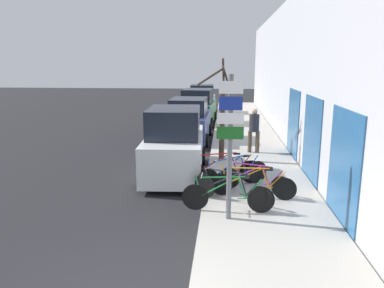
% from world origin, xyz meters
% --- Properties ---
extents(ground_plane, '(80.00, 80.00, 0.00)m').
position_xyz_m(ground_plane, '(0.00, 11.20, 0.00)').
color(ground_plane, black).
extents(sidewalk_curb, '(3.20, 32.00, 0.15)m').
position_xyz_m(sidewalk_curb, '(2.60, 14.00, 0.07)').
color(sidewalk_curb, '#ADA89E').
rests_on(sidewalk_curb, ground).
extents(building_facade, '(0.23, 32.00, 6.50)m').
position_xyz_m(building_facade, '(4.35, 13.91, 3.23)').
color(building_facade, '#BCBCC1').
rests_on(building_facade, ground).
extents(signpost, '(0.60, 0.14, 3.33)m').
position_xyz_m(signpost, '(1.66, 3.25, 1.99)').
color(signpost, '#595B60').
rests_on(signpost, sidewalk_curb).
extents(bicycle_0, '(2.26, 0.44, 0.91)m').
position_xyz_m(bicycle_0, '(1.65, 3.71, 0.54)').
color(bicycle_0, black).
rests_on(bicycle_0, sidewalk_curb).
extents(bicycle_1, '(1.98, 1.26, 0.90)m').
position_xyz_m(bicycle_1, '(1.74, 4.18, 0.53)').
color(bicycle_1, black).
rests_on(bicycle_1, sidewalk_curb).
extents(bicycle_2, '(2.28, 0.52, 0.86)m').
position_xyz_m(bicycle_2, '(2.32, 4.72, 0.52)').
color(bicycle_2, black).
rests_on(bicycle_2, sidewalk_curb).
extents(bicycle_3, '(1.92, 1.08, 0.84)m').
position_xyz_m(bicycle_3, '(2.41, 5.11, 0.51)').
color(bicycle_3, black).
rests_on(bicycle_3, sidewalk_curb).
extents(bicycle_4, '(2.04, 1.38, 0.94)m').
position_xyz_m(bicycle_4, '(1.82, 5.53, 0.55)').
color(bicycle_4, black).
rests_on(bicycle_4, sidewalk_curb).
extents(bicycle_5, '(2.42, 0.52, 0.96)m').
position_xyz_m(bicycle_5, '(1.49, 5.90, 0.56)').
color(bicycle_5, black).
rests_on(bicycle_5, sidewalk_curb).
extents(parked_car_0, '(2.17, 4.39, 2.29)m').
position_xyz_m(parked_car_0, '(-0.10, 7.05, 1.03)').
color(parked_car_0, silver).
rests_on(parked_car_0, ground).
extents(parked_car_1, '(2.11, 4.44, 2.08)m').
position_xyz_m(parked_car_1, '(-0.17, 12.87, 0.95)').
color(parked_car_1, navy).
rests_on(parked_car_1, ground).
extents(parked_car_2, '(2.29, 4.41, 2.18)m').
position_xyz_m(parked_car_2, '(-0.10, 17.88, 0.99)').
color(parked_car_2, '#144728').
rests_on(parked_car_2, ground).
extents(parked_car_3, '(2.06, 4.26, 2.16)m').
position_xyz_m(parked_car_3, '(-0.11, 23.00, 0.97)').
color(parked_car_3, '#B2B7BC').
rests_on(parked_car_3, ground).
extents(pedestrian_near, '(0.46, 0.40, 1.79)m').
position_xyz_m(pedestrian_near, '(2.73, 10.03, 1.19)').
color(pedestrian_near, '#4C3D2D').
rests_on(pedestrian_near, sidewalk_curb).
extents(street_tree, '(1.19, 0.98, 3.74)m').
position_xyz_m(street_tree, '(1.43, 8.80, 1.83)').
color(street_tree, '#3D2D23').
rests_on(street_tree, sidewalk_curb).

